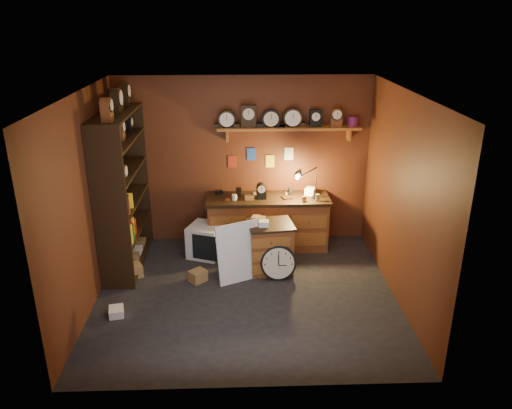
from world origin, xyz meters
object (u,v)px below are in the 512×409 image
Objects in this scene: low_cabinet at (270,245)px; big_round_clock at (278,263)px; shelving_unit at (120,185)px; workbench at (268,219)px.

big_round_clock is (0.10, -0.28, -0.15)m from low_cabinet.
shelving_unit is 2.54m from big_round_clock.
workbench is at bearing 94.81° from big_round_clock.
shelving_unit is at bearing 164.25° from low_cabinet.
shelving_unit is 2.36m from workbench.
workbench is (2.17, 0.49, -0.78)m from shelving_unit.
workbench is 2.35× the size of low_cabinet.
low_cabinet is 1.61× the size of big_round_clock.
workbench is at bearing 12.85° from shelving_unit.
workbench is 0.79m from low_cabinet.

